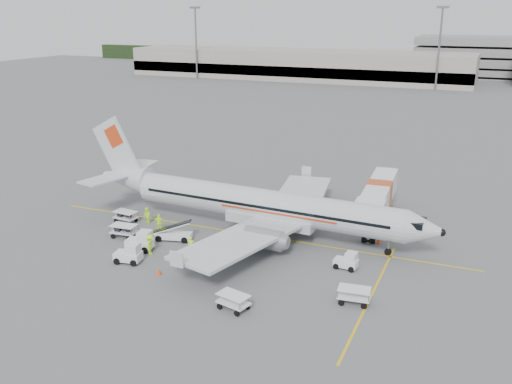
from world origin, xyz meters
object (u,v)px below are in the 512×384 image
aircraft (265,184)px  jet_bridge (378,202)px  belt_loader (173,227)px  tug_mid (139,240)px  tug_fore (346,260)px  tug_aft (128,253)px

aircraft → jet_bridge: bearing=40.3°
belt_loader → tug_mid: (-1.63, -3.32, -0.33)m
aircraft → tug_mid: aircraft is taller
aircraft → tug_fore: aircraft is taller
tug_mid → tug_aft: 2.81m
aircraft → belt_loader: aircraft is taller
aircraft → tug_fore: 11.54m
belt_loader → tug_aft: 6.15m
tug_aft → tug_fore: bearing=9.4°
aircraft → belt_loader: 9.76m
jet_bridge → tug_fore: size_ratio=8.32×
aircraft → tug_aft: (-8.42, -11.14, -4.16)m
jet_bridge → tug_mid: size_ratio=6.79×
tug_mid → jet_bridge: bearing=32.3°
aircraft → tug_fore: size_ratio=18.42×
tug_fore → tug_aft: (-17.96, -6.29, 0.13)m
tug_fore → tug_aft: 19.03m
aircraft → tug_mid: size_ratio=15.04×
tug_aft → aircraft: bearing=43.0°
belt_loader → tug_fore: (16.97, 0.23, -0.51)m
tug_fore → aircraft: bearing=157.7°
aircraft → jet_bridge: aircraft is taller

